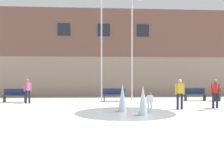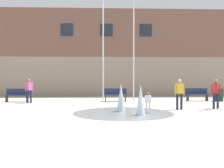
{
  "view_description": "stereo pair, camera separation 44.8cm",
  "coord_description": "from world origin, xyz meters",
  "px_view_note": "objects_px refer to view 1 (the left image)",
  "views": [
    {
      "loc": [
        -0.89,
        -7.43,
        1.67
      ],
      "look_at": [
        0.17,
        7.87,
        1.3
      ],
      "focal_mm": 42.0,
      "sensor_mm": 36.0,
      "label": 1
    },
    {
      "loc": [
        -0.45,
        -7.46,
        1.67
      ],
      "look_at": [
        0.17,
        7.87,
        1.3
      ],
      "focal_mm": 42.0,
      "sensor_mm": 36.0,
      "label": 2
    }
  ],
  "objects_px": {
    "park_bench_near_trashcan": "(114,95)",
    "adult_in_red": "(180,92)",
    "adult_watching": "(215,91)",
    "teen_by_trashcan": "(28,89)",
    "trash_can": "(217,95)",
    "flagpole_left": "(102,37)",
    "park_bench_far_right": "(195,94)",
    "child_in_fountain": "(150,101)",
    "flagpole_right": "(132,41)",
    "park_bench_left_of_flagpoles": "(15,95)"
  },
  "relations": [
    {
      "from": "adult_watching",
      "to": "trash_can",
      "type": "relative_size",
      "value": 1.77
    },
    {
      "from": "park_bench_far_right",
      "to": "adult_watching",
      "type": "xyz_separation_m",
      "value": [
        -0.7,
        -4.68,
        0.45
      ]
    },
    {
      "from": "park_bench_far_right",
      "to": "park_bench_near_trashcan",
      "type": "bearing_deg",
      "value": -178.19
    },
    {
      "from": "park_bench_left_of_flagpoles",
      "to": "flagpole_right",
      "type": "bearing_deg",
      "value": 8.66
    },
    {
      "from": "adult_watching",
      "to": "flagpole_left",
      "type": "relative_size",
      "value": 0.18
    },
    {
      "from": "flagpole_left",
      "to": "teen_by_trashcan",
      "type": "bearing_deg",
      "value": -156.47
    },
    {
      "from": "park_bench_near_trashcan",
      "to": "adult_in_red",
      "type": "height_order",
      "value": "adult_in_red"
    },
    {
      "from": "trash_can",
      "to": "park_bench_left_of_flagpoles",
      "type": "bearing_deg",
      "value": 179.5
    },
    {
      "from": "park_bench_near_trashcan",
      "to": "adult_in_red",
      "type": "bearing_deg",
      "value": -57.38
    },
    {
      "from": "flagpole_right",
      "to": "adult_watching",
      "type": "bearing_deg",
      "value": -56.8
    },
    {
      "from": "trash_can",
      "to": "flagpole_right",
      "type": "bearing_deg",
      "value": 166.8
    },
    {
      "from": "park_bench_near_trashcan",
      "to": "teen_by_trashcan",
      "type": "xyz_separation_m",
      "value": [
        -5.74,
        -0.93,
        0.45
      ]
    },
    {
      "from": "adult_watching",
      "to": "teen_by_trashcan",
      "type": "bearing_deg",
      "value": 99.55
    },
    {
      "from": "park_bench_far_right",
      "to": "flagpole_right",
      "type": "xyz_separation_m",
      "value": [
        -4.43,
        1.02,
        3.92
      ]
    },
    {
      "from": "trash_can",
      "to": "flagpole_left",
      "type": "bearing_deg",
      "value": 170.41
    },
    {
      "from": "park_bench_near_trashcan",
      "to": "flagpole_left",
      "type": "relative_size",
      "value": 0.18
    },
    {
      "from": "park_bench_left_of_flagpoles",
      "to": "flagpole_left",
      "type": "height_order",
      "value": "flagpole_left"
    },
    {
      "from": "park_bench_left_of_flagpoles",
      "to": "park_bench_far_right",
      "type": "distance_m",
      "value": 12.69
    },
    {
      "from": "teen_by_trashcan",
      "to": "trash_can",
      "type": "relative_size",
      "value": 1.77
    },
    {
      "from": "teen_by_trashcan",
      "to": "flagpole_left",
      "type": "bearing_deg",
      "value": -111.89
    },
    {
      "from": "teen_by_trashcan",
      "to": "flagpole_right",
      "type": "xyz_separation_m",
      "value": [
        7.21,
        2.14,
        3.47
      ]
    },
    {
      "from": "child_in_fountain",
      "to": "flagpole_left",
      "type": "bearing_deg",
      "value": -53.54
    },
    {
      "from": "park_bench_left_of_flagpoles",
      "to": "child_in_fountain",
      "type": "relative_size",
      "value": 1.62
    },
    {
      "from": "flagpole_left",
      "to": "flagpole_right",
      "type": "bearing_deg",
      "value": 0.0
    },
    {
      "from": "park_bench_left_of_flagpoles",
      "to": "adult_watching",
      "type": "height_order",
      "value": "adult_watching"
    },
    {
      "from": "park_bench_near_trashcan",
      "to": "teen_by_trashcan",
      "type": "relative_size",
      "value": 1.01
    },
    {
      "from": "teen_by_trashcan",
      "to": "flagpole_right",
      "type": "bearing_deg",
      "value": -118.87
    },
    {
      "from": "park_bench_near_trashcan",
      "to": "adult_watching",
      "type": "height_order",
      "value": "adult_watching"
    },
    {
      "from": "park_bench_near_trashcan",
      "to": "park_bench_far_right",
      "type": "distance_m",
      "value": 5.9
    },
    {
      "from": "adult_watching",
      "to": "teen_by_trashcan",
      "type": "distance_m",
      "value": 11.5
    },
    {
      "from": "adult_watching",
      "to": "flagpole_right",
      "type": "bearing_deg",
      "value": 60.77
    },
    {
      "from": "park_bench_left_of_flagpoles",
      "to": "child_in_fountain",
      "type": "distance_m",
      "value": 10.1
    },
    {
      "from": "adult_in_red",
      "to": "flagpole_right",
      "type": "xyz_separation_m",
      "value": [
        -1.63,
        6.05,
        3.47
      ]
    },
    {
      "from": "child_in_fountain",
      "to": "adult_watching",
      "type": "height_order",
      "value": "adult_watching"
    },
    {
      "from": "adult_in_red",
      "to": "teen_by_trashcan",
      "type": "bearing_deg",
      "value": -39.16
    },
    {
      "from": "teen_by_trashcan",
      "to": "trash_can",
      "type": "height_order",
      "value": "teen_by_trashcan"
    },
    {
      "from": "park_bench_left_of_flagpoles",
      "to": "flagpole_right",
      "type": "relative_size",
      "value": 0.19
    },
    {
      "from": "trash_can",
      "to": "park_bench_near_trashcan",
      "type": "bearing_deg",
      "value": 178.64
    },
    {
      "from": "trash_can",
      "to": "adult_in_red",
      "type": "bearing_deg",
      "value": -132.4
    },
    {
      "from": "park_bench_far_right",
      "to": "trash_can",
      "type": "bearing_deg",
      "value": -13.81
    },
    {
      "from": "park_bench_far_right",
      "to": "adult_watching",
      "type": "height_order",
      "value": "adult_watching"
    },
    {
      "from": "park_bench_left_of_flagpoles",
      "to": "adult_in_red",
      "type": "relative_size",
      "value": 1.01
    },
    {
      "from": "flagpole_left",
      "to": "trash_can",
      "type": "distance_m",
      "value": 9.32
    },
    {
      "from": "park_bench_left_of_flagpoles",
      "to": "teen_by_trashcan",
      "type": "xyz_separation_m",
      "value": [
        1.05,
        -0.88,
        0.45
      ]
    },
    {
      "from": "child_in_fountain",
      "to": "flagpole_left",
      "type": "height_order",
      "value": "flagpole_left"
    },
    {
      "from": "adult_in_red",
      "to": "child_in_fountain",
      "type": "bearing_deg",
      "value": 20.69
    },
    {
      "from": "flagpole_right",
      "to": "park_bench_near_trashcan",
      "type": "bearing_deg",
      "value": -140.57
    },
    {
      "from": "park_bench_near_trashcan",
      "to": "adult_in_red",
      "type": "relative_size",
      "value": 1.01
    },
    {
      "from": "adult_in_red",
      "to": "park_bench_near_trashcan",
      "type": "bearing_deg",
      "value": -72.67
    },
    {
      "from": "park_bench_left_of_flagpoles",
      "to": "child_in_fountain",
      "type": "bearing_deg",
      "value": -37.66
    }
  ]
}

